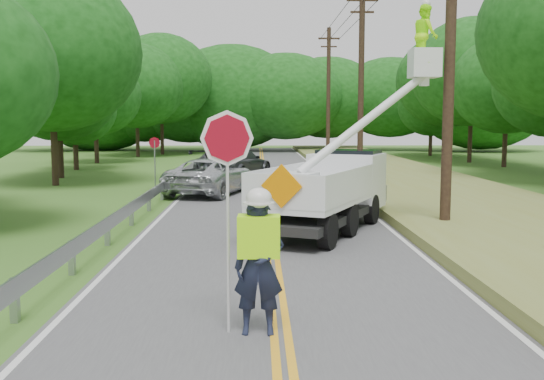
{
  "coord_description": "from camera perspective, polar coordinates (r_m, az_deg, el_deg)",
  "views": [
    {
      "loc": [
        -0.33,
        -8.51,
        3.12
      ],
      "look_at": [
        0.0,
        6.0,
        1.5
      ],
      "focal_mm": 41.35,
      "sensor_mm": 36.0,
      "label": 1
    }
  ],
  "objects": [
    {
      "name": "suv_silver",
      "position": [
        26.55,
        -5.64,
        1.26
      ],
      "size": [
        3.91,
        5.91,
        1.51
      ],
      "primitive_type": "imported",
      "rotation": [
        0.0,
        0.0,
        2.86
      ],
      "color": "#B8BCBF",
      "rests_on": "road"
    },
    {
      "name": "utility_poles",
      "position": [
        26.17,
        10.66,
        10.97
      ],
      "size": [
        1.6,
        43.3,
        10.0
      ],
      "color": "black",
      "rests_on": "ground"
    },
    {
      "name": "tall_grass_verge",
      "position": [
        23.89,
        16.83,
        -1.05
      ],
      "size": [
        7.0,
        96.0,
        0.3
      ],
      "primitive_type": "cube",
      "color": "olive",
      "rests_on": "ground"
    },
    {
      "name": "treeline_horizon",
      "position": [
        64.83,
        -1.99,
        8.46
      ],
      "size": [
        55.92,
        14.83,
        11.3
      ],
      "color": "#10410E",
      "rests_on": "ground"
    },
    {
      "name": "road",
      "position": [
        22.73,
        -0.46,
        -1.5
      ],
      "size": [
        7.2,
        96.0,
        0.03
      ],
      "color": "#4B4B4D",
      "rests_on": "ground"
    },
    {
      "name": "flagger",
      "position": [
        9.07,
        -1.28,
        -6.04
      ],
      "size": [
        1.19,
        0.5,
        3.24
      ],
      "color": "#191E33",
      "rests_on": "road"
    },
    {
      "name": "guardrail",
      "position": [
        23.85,
        -10.19,
        0.08
      ],
      "size": [
        0.18,
        48.0,
        0.77
      ],
      "color": "gray",
      "rests_on": "ground"
    },
    {
      "name": "ground",
      "position": [
        9.07,
        0.88,
        -13.74
      ],
      "size": [
        140.0,
        140.0,
        0.0
      ],
      "primitive_type": "plane",
      "color": "#345B1C",
      "rests_on": "ground"
    },
    {
      "name": "treeline_left",
      "position": [
        41.1,
        -15.63,
        9.72
      ],
      "size": [
        11.06,
        54.87,
        10.95
      ],
      "color": "#332319",
      "rests_on": "ground"
    },
    {
      "name": "stop_sign_permanent",
      "position": [
        28.29,
        -10.63,
        3.11
      ],
      "size": [
        0.48,
        0.22,
        2.38
      ],
      "color": "gray",
      "rests_on": "ground"
    },
    {
      "name": "suv_darkgrey",
      "position": [
        32.08,
        -3.55,
        2.39
      ],
      "size": [
        4.37,
        6.56,
        1.77
      ],
      "primitive_type": "imported",
      "rotation": [
        0.0,
        0.0,
        2.8
      ],
      "color": "#33353A",
      "rests_on": "road"
    },
    {
      "name": "bucket_truck",
      "position": [
        18.31,
        6.3,
        1.13
      ],
      "size": [
        5.42,
        6.56,
        6.26
      ],
      "color": "black",
      "rests_on": "road"
    }
  ]
}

